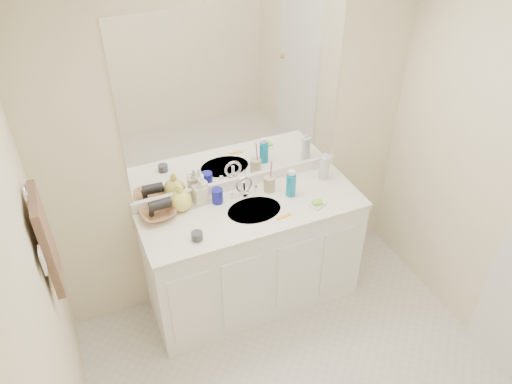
{
  "coord_description": "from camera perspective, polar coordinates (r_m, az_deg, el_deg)",
  "views": [
    {
      "loc": [
        -1.01,
        -1.38,
        2.97
      ],
      "look_at": [
        0.0,
        0.97,
        1.05
      ],
      "focal_mm": 35.0,
      "sensor_mm": 36.0,
      "label": 1
    }
  ],
  "objects": [
    {
      "name": "orange_comb",
      "position": [
        3.27,
        3.18,
        -2.84
      ],
      "size": [
        0.12,
        0.04,
        0.0
      ],
      "primitive_type": "cube",
      "rotation": [
        0.0,
        0.0,
        0.14
      ],
      "color": "#F6A619",
      "rests_on": "countertop"
    },
    {
      "name": "wicker_basket",
      "position": [
        3.32,
        -11.14,
        -2.35
      ],
      "size": [
        0.25,
        0.25,
        0.06
      ],
      "primitive_type": "imported",
      "rotation": [
        0.0,
        0.0,
        0.07
      ],
      "color": "#9E683F",
      "rests_on": "countertop"
    },
    {
      "name": "green_soap",
      "position": [
        3.38,
        7.05,
        -1.17
      ],
      "size": [
        0.07,
        0.05,
        0.02
      ],
      "primitive_type": "cube",
      "rotation": [
        0.0,
        0.0,
        -0.14
      ],
      "color": "#87E136",
      "rests_on": "soap_dish"
    },
    {
      "name": "hand_towel",
      "position": [
        2.77,
        -22.83,
        -5.13
      ],
      "size": [
        0.04,
        0.32,
        0.55
      ],
      "primitive_type": "cube",
      "color": "#4A3428",
      "rests_on": "towel_ring"
    },
    {
      "name": "switch_plate",
      "position": [
        2.58,
        -23.21,
        -7.19
      ],
      "size": [
        0.01,
        0.08,
        0.13
      ],
      "primitive_type": "cube",
      "color": "white",
      "rests_on": "wall_left"
    },
    {
      "name": "countertop",
      "position": [
        3.35,
        -0.34,
        -2.06
      ],
      "size": [
        1.52,
        0.57,
        0.03
      ],
      "primitive_type": "cube",
      "color": "white",
      "rests_on": "vanity_cabinet"
    },
    {
      "name": "backsplash",
      "position": [
        3.51,
        -2.01,
        1.09
      ],
      "size": [
        1.52,
        0.03,
        0.08
      ],
      "primitive_type": "cube",
      "color": "white",
      "rests_on": "countertop"
    },
    {
      "name": "soap_dish",
      "position": [
        3.39,
        7.03,
        -1.42
      ],
      "size": [
        0.13,
        0.12,
        0.01
      ],
      "primitive_type": "cube",
      "rotation": [
        0.0,
        0.0,
        0.43
      ],
      "color": "silver",
      "rests_on": "countertop"
    },
    {
      "name": "tan_cup",
      "position": [
        3.47,
        1.54,
        0.94
      ],
      "size": [
        0.08,
        0.08,
        0.11
      ],
      "primitive_type": "cylinder",
      "rotation": [
        0.0,
        0.0,
        0.06
      ],
      "color": "tan",
      "rests_on": "countertop"
    },
    {
      "name": "vanity_cabinet",
      "position": [
        3.64,
        -0.31,
        -7.45
      ],
      "size": [
        1.5,
        0.55,
        0.85
      ],
      "primitive_type": "cube",
      "color": "white",
      "rests_on": "floor"
    },
    {
      "name": "faucet",
      "position": [
        3.43,
        -1.39,
        0.4
      ],
      "size": [
        0.02,
        0.02,
        0.11
      ],
      "primitive_type": "cylinder",
      "color": "silver",
      "rests_on": "countertop"
    },
    {
      "name": "toothbrush",
      "position": [
        3.42,
        1.72,
        2.27
      ],
      "size": [
        0.01,
        0.04,
        0.19
      ],
      "primitive_type": "cylinder",
      "rotation": [
        0.14,
        0.0,
        -0.1
      ],
      "color": "#DF3A7D",
      "rests_on": "tan_cup"
    },
    {
      "name": "mirror",
      "position": [
        3.19,
        -2.31,
        10.56
      ],
      "size": [
        1.48,
        0.01,
        1.2
      ],
      "primitive_type": "cube",
      "color": "white",
      "rests_on": "wall_back"
    },
    {
      "name": "wall_left",
      "position": [
        2.26,
        -22.15,
        -18.74
      ],
      "size": [
        0.02,
        2.6,
        2.4
      ],
      "primitive_type": "cube",
      "color": "#F1E4BC",
      "rests_on": "floor"
    },
    {
      "name": "sink_basin",
      "position": [
        3.34,
        -0.2,
        -2.22
      ],
      "size": [
        0.37,
        0.37,
        0.02
      ],
      "primitive_type": "cylinder",
      "color": "beige",
      "rests_on": "countertop"
    },
    {
      "name": "towel_ring",
      "position": [
        2.59,
        -24.8,
        -0.27
      ],
      "size": [
        0.01,
        0.11,
        0.11
      ],
      "primitive_type": "torus",
      "rotation": [
        0.0,
        1.57,
        0.0
      ],
      "color": "silver",
      "rests_on": "wall_left"
    },
    {
      "name": "ceiling",
      "position": [
        1.8,
        12.98,
        17.51
      ],
      "size": [
        2.6,
        2.6,
        0.02
      ],
      "primitive_type": "cube",
      "color": "white",
      "rests_on": "wall_back"
    },
    {
      "name": "clear_pump_bottle",
      "position": [
        3.6,
        7.78,
        2.79
      ],
      "size": [
        0.08,
        0.08,
        0.18
      ],
      "primitive_type": "cylinder",
      "rotation": [
        0.0,
        0.0,
        0.11
      ],
      "color": "silver",
      "rests_on": "countertop"
    },
    {
      "name": "hair_dryer",
      "position": [
        3.29,
        -10.93,
        -1.43
      ],
      "size": [
        0.14,
        0.08,
        0.07
      ],
      "primitive_type": "cylinder",
      "rotation": [
        0.0,
        1.57,
        0.05
      ],
      "color": "black",
      "rests_on": "wicker_basket"
    },
    {
      "name": "dark_jar",
      "position": [
        3.11,
        -6.76,
        -5.0
      ],
      "size": [
        0.09,
        0.09,
        0.05
      ],
      "primitive_type": "cylinder",
      "rotation": [
        0.0,
        0.0,
        -0.23
      ],
      "color": "#35363C",
      "rests_on": "countertop"
    },
    {
      "name": "soap_bottle_yellow",
      "position": [
        3.32,
        -8.62,
        -0.6
      ],
      "size": [
        0.16,
        0.16,
        0.19
      ],
      "primitive_type": "imported",
      "rotation": [
        0.0,
        0.0,
        0.12
      ],
      "color": "#F4E75E",
      "rests_on": "countertop"
    },
    {
      "name": "blue_mug",
      "position": [
        3.37,
        -4.43,
        -0.44
      ],
      "size": [
        0.08,
        0.08,
        0.1
      ],
      "primitive_type": "cylinder",
      "rotation": [
        0.0,
        0.0,
        0.07
      ],
      "color": "navy",
      "rests_on": "countertop"
    },
    {
      "name": "mouthwash_bottle",
      "position": [
        3.42,
        4.02,
        0.77
      ],
      "size": [
        0.07,
        0.07,
        0.16
      ],
      "primitive_type": "cylinder",
      "rotation": [
        0.0,
        0.0,
        0.05
      ],
      "color": "#0E7EAC",
      "rests_on": "countertop"
    },
    {
      "name": "soap_bottle_cream",
      "position": [
        3.35,
        -6.43,
        0.14
      ],
      "size": [
        0.1,
        0.1,
        0.2
      ],
      "primitive_type": "imported",
      "rotation": [
        0.0,
        0.0,
        0.09
      ],
      "color": "beige",
      "rests_on": "countertop"
    },
    {
      "name": "wall_back",
      "position": [
        3.37,
        -2.2,
        5.1
      ],
      "size": [
        2.6,
        0.02,
        2.4
      ],
      "primitive_type": "cube",
      "color": "#F1E4BC",
      "rests_on": "floor"
    },
    {
      "name": "soap_bottle_white",
      "position": [
        3.38,
        -6.06,
        0.5
      ],
      "size": [
        0.1,
        0.1,
        0.2
      ],
      "primitive_type": "imported",
      "rotation": [
        0.0,
        0.0,
        -0.3
      ],
      "color": "white",
      "rests_on": "countertop"
    }
  ]
}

